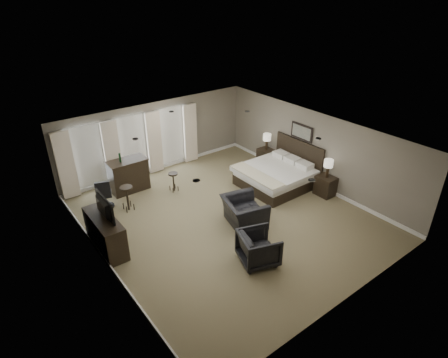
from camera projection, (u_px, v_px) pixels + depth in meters
room at (227, 180)px, 10.79m from camera, size 7.60×8.60×2.64m
window_bay at (133, 147)px, 13.19m from camera, size 5.25×0.20×2.30m
bed at (276, 167)px, 12.83m from camera, size 2.27×2.17×1.45m
nightstand_near at (325, 186)px, 12.48m from camera, size 0.50×0.61×0.67m
nightstand_far at (266, 157)px, 14.51m from camera, size 0.49×0.60×0.66m
lamp_near at (328, 169)px, 12.17m from camera, size 0.30×0.30×0.62m
lamp_far at (267, 142)px, 14.21m from camera, size 0.30×0.30×0.63m
wall_art at (302, 132)px, 12.95m from camera, size 0.04×0.96×0.56m
dresser at (105, 233)px, 9.88m from camera, size 0.54×1.68×0.98m
tv at (102, 216)px, 9.62m from camera, size 0.61×1.07×0.14m
armchair_near at (244, 208)px, 10.89m from camera, size 1.10×1.41×1.09m
armchair_far at (259, 247)px, 9.41m from camera, size 1.11×1.14×0.94m
bar_counter at (129, 175)px, 12.64m from camera, size 1.30×0.68×1.14m
bar_stool_left at (128, 198)px, 11.61m from camera, size 0.40×0.40×0.82m
bar_stool_right at (174, 182)px, 12.71m from camera, size 0.42×0.42×0.67m
desk_chair at (104, 193)px, 11.69m from camera, size 0.67×0.67×1.02m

